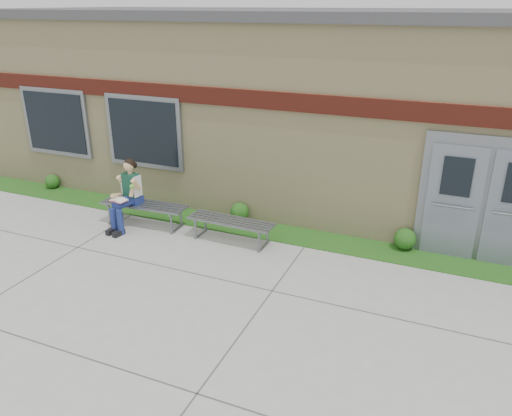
% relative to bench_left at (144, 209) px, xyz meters
% --- Properties ---
extents(ground, '(80.00, 80.00, 0.00)m').
position_rel_bench_left_xyz_m(ground, '(2.41, -1.91, -0.37)').
color(ground, '#9E9E99').
rests_on(ground, ground).
extents(grass_strip, '(16.00, 0.80, 0.02)m').
position_rel_bench_left_xyz_m(grass_strip, '(2.41, 0.69, -0.36)').
color(grass_strip, '#165416').
rests_on(grass_strip, ground).
extents(school_building, '(16.20, 6.22, 4.20)m').
position_rel_bench_left_xyz_m(school_building, '(2.41, 4.08, 1.73)').
color(school_building, beige).
rests_on(school_building, ground).
extents(bench_left, '(1.86, 0.61, 0.48)m').
position_rel_bench_left_xyz_m(bench_left, '(0.00, 0.00, 0.00)').
color(bench_left, slate).
rests_on(bench_left, ground).
extents(bench_right, '(1.74, 0.54, 0.45)m').
position_rel_bench_left_xyz_m(bench_right, '(2.00, -0.00, -0.02)').
color(bench_right, slate).
rests_on(bench_right, ground).
extents(girl, '(0.52, 0.90, 1.44)m').
position_rel_bench_left_xyz_m(girl, '(-0.24, -0.22, 0.38)').
color(girl, navy).
rests_on(girl, ground).
extents(shrub_west, '(0.35, 0.35, 0.35)m').
position_rel_bench_left_xyz_m(shrub_west, '(-3.42, 0.94, -0.17)').
color(shrub_west, '#165416').
rests_on(shrub_west, grass_strip).
extents(shrub_mid, '(0.39, 0.39, 0.39)m').
position_rel_bench_left_xyz_m(shrub_mid, '(1.75, 0.94, -0.15)').
color(shrub_mid, '#165416').
rests_on(shrub_mid, grass_strip).
extents(shrub_east, '(0.41, 0.41, 0.41)m').
position_rel_bench_left_xyz_m(shrub_east, '(5.18, 0.94, -0.14)').
color(shrub_east, '#165416').
rests_on(shrub_east, grass_strip).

